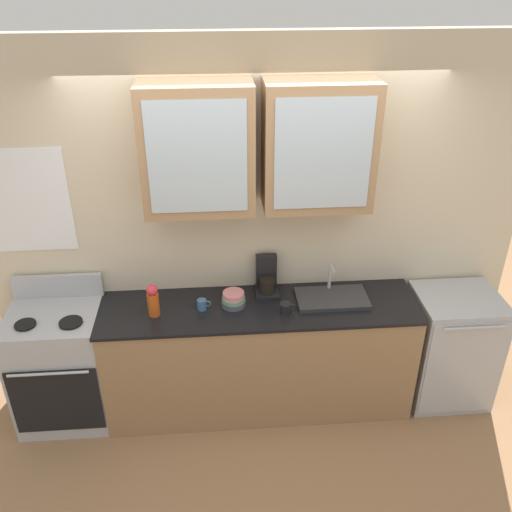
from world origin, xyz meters
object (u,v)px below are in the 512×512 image
Objects in this scene: cup_near_bowls at (202,305)px; cup_near_sink at (286,308)px; vase at (153,300)px; dishwasher at (450,347)px; sink_faucet at (332,297)px; coffee_maker at (267,279)px; stove_range at (63,366)px; bowl_stack at (234,299)px.

cup_near_sink is at bearing -8.31° from cup_near_bowls.
dishwasher is (2.24, 0.04, -0.59)m from vase.
cup_near_sink is (0.92, -0.05, -0.08)m from vase.
cup_near_bowls is at bearing 179.91° from dishwasher.
sink_faucet is 2.11× the size of vase.
stove_range is at bearing -172.89° from coffee_maker.
coffee_maker is at bearing 32.10° from bowl_stack.
stove_range is 1.16m from cup_near_bowls.
vase is 2.17× the size of cup_near_sink.
dishwasher is at bearing 0.94° from vase.
stove_range is 2.05m from sink_faucet.
stove_range is 1.72m from cup_near_sink.
bowl_stack is 0.19× the size of dishwasher.
dishwasher is at bearing -7.80° from coffee_maker.
coffee_maker reaches higher than cup_near_bowls.
bowl_stack is at bearing 178.77° from dishwasher.
coffee_maker is (1.53, 0.19, 0.56)m from stove_range.
sink_faucet is 0.95m from cup_near_bowls.
bowl_stack is 1.78× the size of cup_near_bowls.
sink_faucet is at bearing -17.53° from coffee_maker.
vase is at bearing -3.26° from stove_range.
sink_faucet is 0.38m from cup_near_sink.
coffee_maker is (-0.11, 0.28, 0.07)m from cup_near_sink.
coffee_maker is (-1.42, 0.20, 0.57)m from dishwasher.
cup_near_sink is 0.39× the size of coffee_maker.
coffee_maker reaches higher than bowl_stack.
stove_range is at bearing 179.92° from dishwasher.
stove_range reaches higher than cup_near_sink.
vase reaches higher than cup_near_sink.
cup_near_sink is at bearing -18.09° from bowl_stack.
cup_near_bowls is 1.97m from dishwasher.
sink_faucet is 2.97× the size of bowl_stack.
stove_range reaches higher than cup_near_bowls.
cup_near_sink is at bearing -68.35° from coffee_maker.
coffee_maker is at bearing 7.11° from stove_range.
sink_faucet is 0.56× the size of dishwasher.
vase reaches higher than dishwasher.
cup_near_bowls is (1.05, -0.00, 0.50)m from stove_range.
coffee_maker is at bearing 15.90° from vase.
bowl_stack is 0.60× the size of coffee_maker.
bowl_stack is (1.28, 0.03, 0.51)m from stove_range.
vase is 2.31m from dishwasher.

